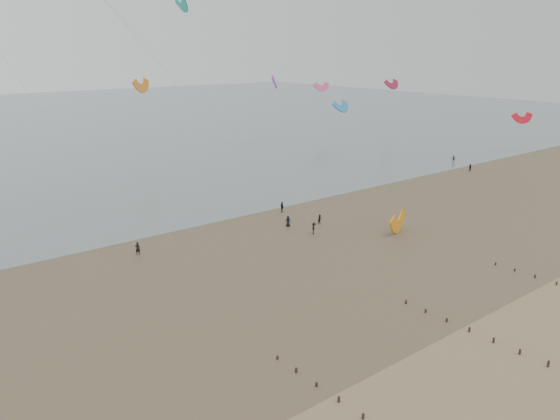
{
  "coord_description": "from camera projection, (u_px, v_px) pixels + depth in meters",
  "views": [
    {
      "loc": [
        -40.78,
        -22.15,
        27.01
      ],
      "look_at": [
        -1.03,
        28.0,
        8.0
      ],
      "focal_mm": 35.0,
      "sensor_mm": 36.0,
      "label": 1
    }
  ],
  "objects": [
    {
      "name": "sea_and_shore",
      "position": [
        232.0,
        261.0,
        72.02
      ],
      "size": [
        500.0,
        665.0,
        0.03
      ],
      "color": "#475654",
      "rests_on": "ground"
    },
    {
      "name": "kitesurfers",
      "position": [
        333.0,
        202.0,
        96.34
      ],
      "size": [
        145.26,
        21.48,
        1.87
      ],
      "color": "black",
      "rests_on": "ground"
    },
    {
      "name": "ground",
      "position": [
        484.0,
        364.0,
        48.61
      ],
      "size": [
        500.0,
        500.0,
        0.0
      ],
      "primitive_type": "plane",
      "color": "brown",
      "rests_on": "ground"
    },
    {
      "name": "kitesurfer_lead",
      "position": [
        138.0,
        248.0,
        74.04
      ],
      "size": [
        0.8,
        0.74,
        1.83
      ],
      "primitive_type": "imported",
      "rotation": [
        0.0,
        0.0,
        2.53
      ],
      "color": "black",
      "rests_on": "ground"
    },
    {
      "name": "grounded_kite",
      "position": [
        398.0,
        232.0,
        83.62
      ],
      "size": [
        7.25,
        6.53,
        3.27
      ],
      "primitive_type": null,
      "rotation": [
        1.54,
        0.0,
        0.38
      ],
      "color": "orange",
      "rests_on": "ground"
    }
  ]
}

